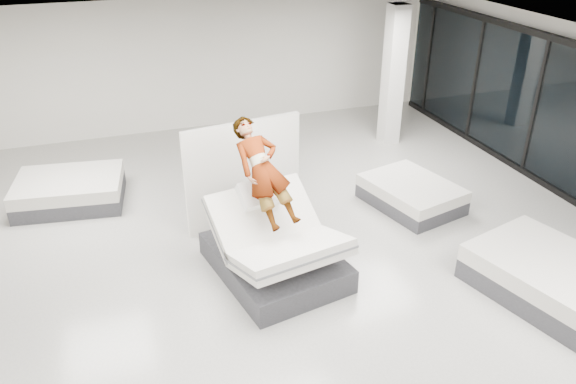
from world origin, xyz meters
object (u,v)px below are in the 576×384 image
object	(u,v)px
flat_bed_right_far	(411,194)
column	(393,76)
remote	(288,207)
divider_panel	(244,174)
flat_bed_right_near	(550,277)
flat_bed_left_far	(70,191)
hero_bed	(275,250)
person	(264,188)

from	to	relation	value
flat_bed_right_far	column	world-z (taller)	column
flat_bed_right_far	remote	bearing A→B (deg)	-157.12
divider_panel	flat_bed_right_near	world-z (taller)	divider_panel
divider_panel	flat_bed_right_near	bearing A→B (deg)	-51.89
divider_panel	flat_bed_left_far	distance (m)	3.54
flat_bed_right_far	flat_bed_right_near	xyz separation A→B (m)	(0.53, -3.04, 0.05)
divider_panel	hero_bed	bearing A→B (deg)	-97.50
divider_panel	column	bearing A→B (deg)	22.63
divider_panel	column	distance (m)	5.00
remote	divider_panel	size ratio (longest dim) A/B	0.07
flat_bed_right_far	flat_bed_right_near	world-z (taller)	flat_bed_right_near
divider_panel	column	size ratio (longest dim) A/B	0.66
hero_bed	flat_bed_right_far	bearing A→B (deg)	21.56
hero_bed	flat_bed_right_near	xyz separation A→B (m)	(3.64, -1.82, -0.13)
flat_bed_right_near	column	xyz separation A→B (m)	(0.57, 6.03, 1.31)
person	flat_bed_right_near	world-z (taller)	person
flat_bed_right_far	flat_bed_left_far	world-z (taller)	flat_bed_left_far
hero_bed	flat_bed_left_far	bearing A→B (deg)	131.13
flat_bed_right_near	column	size ratio (longest dim) A/B	0.77
column	flat_bed_right_near	bearing A→B (deg)	-95.42
flat_bed_right_far	flat_bed_right_near	distance (m)	3.09
person	flat_bed_right_far	size ratio (longest dim) A/B	0.90
flat_bed_right_near	flat_bed_right_far	bearing A→B (deg)	99.90
divider_panel	flat_bed_right_far	distance (m)	3.25
person	flat_bed_left_far	bearing A→B (deg)	122.58
person	remote	distance (m)	0.47
column	flat_bed_left_far	bearing A→B (deg)	-173.86
hero_bed	flat_bed_left_far	xyz separation A→B (m)	(-3.00, 3.43, -0.16)
person	flat_bed_right_far	distance (m)	3.48
divider_panel	flat_bed_right_near	distance (m)	5.08
divider_panel	flat_bed_left_far	size ratio (longest dim) A/B	1.00
column	remote	bearing A→B (deg)	-133.51
flat_bed_right_near	column	distance (m)	6.19
divider_panel	column	xyz separation A→B (m)	(4.24, 2.57, 0.64)
person	column	bearing A→B (deg)	31.69
hero_bed	person	size ratio (longest dim) A/B	1.36
flat_bed_left_far	remote	bearing A→B (deg)	-46.75
person	remote	bearing A→B (deg)	-57.85
hero_bed	remote	xyz separation A→B (m)	(0.22, 0.01, 0.69)
person	flat_bed_left_far	size ratio (longest dim) A/B	0.85
remote	flat_bed_right_far	xyz separation A→B (m)	(2.88, 1.22, -0.88)
flat_bed_right_far	hero_bed	bearing A→B (deg)	-158.44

